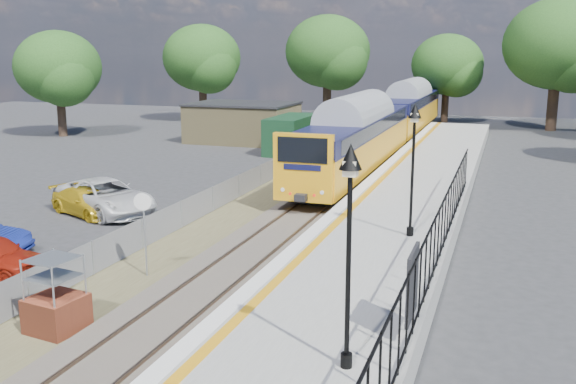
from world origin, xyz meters
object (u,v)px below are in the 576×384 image
at_px(victorian_lamp_south, 350,205).
at_px(brick_plinth, 55,296).
at_px(speed_sign, 144,220).
at_px(car_white, 105,197).
at_px(car_yellow, 87,202).
at_px(victorian_lamp_north, 414,139).
at_px(train, 388,119).

relative_size(victorian_lamp_south, brick_plinth, 2.23).
distance_m(speed_sign, car_white, 9.22).
distance_m(car_yellow, car_white, 0.82).
relative_size(victorian_lamp_north, brick_plinth, 2.23).
distance_m(train, car_yellow, 24.86).
relative_size(victorian_lamp_south, speed_sign, 1.63).
relative_size(speed_sign, car_yellow, 0.69).
xyz_separation_m(train, speed_sign, (-2.50, -29.26, -0.42)).
distance_m(train, speed_sign, 29.37).
xyz_separation_m(victorian_lamp_south, train, (-5.50, 34.71, -1.96)).
bearing_deg(train, car_yellow, -112.08).
bearing_deg(car_white, victorian_lamp_north, -74.19).
height_order(victorian_lamp_north, speed_sign, victorian_lamp_north).
bearing_deg(car_white, victorian_lamp_south, -105.95).
bearing_deg(victorian_lamp_south, brick_plinth, 172.35).
relative_size(victorian_lamp_south, car_yellow, 1.12).
bearing_deg(car_yellow, speed_sign, -110.28).
height_order(speed_sign, car_yellow, speed_sign).
xyz_separation_m(brick_plinth, speed_sign, (0.00, 4.38, 0.93)).
xyz_separation_m(car_yellow, car_white, (0.64, 0.47, 0.18)).
height_order(brick_plinth, speed_sign, speed_sign).
bearing_deg(car_yellow, victorian_lamp_south, -106.03).
distance_m(victorian_lamp_north, train, 25.35).
distance_m(victorian_lamp_south, car_white, 19.04).
bearing_deg(car_white, speed_sign, -112.74).
distance_m(victorian_lamp_north, car_yellow, 15.18).
bearing_deg(victorian_lamp_north, victorian_lamp_south, -88.85).
bearing_deg(brick_plinth, car_white, 119.06).
bearing_deg(victorian_lamp_north, car_yellow, 173.26).
bearing_deg(car_white, train, 3.66).
height_order(speed_sign, car_white, speed_sign).
bearing_deg(victorian_lamp_north, train, 102.11).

